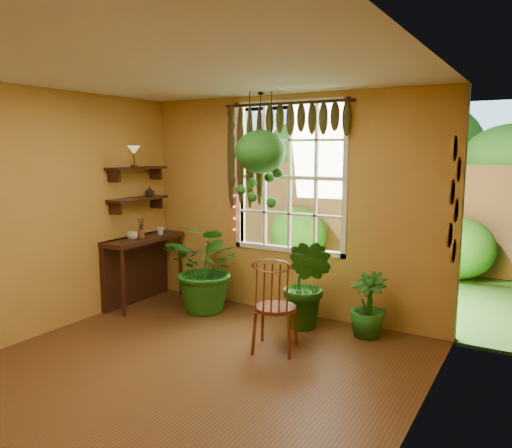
{
  "coord_description": "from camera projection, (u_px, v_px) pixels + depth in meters",
  "views": [
    {
      "loc": [
        2.76,
        -3.22,
        2.04
      ],
      "look_at": [
        0.18,
        1.15,
        1.28
      ],
      "focal_mm": 35.0,
      "sensor_mm": 36.0,
      "label": 1
    }
  ],
  "objects": [
    {
      "name": "floor",
      "position": [
        173.0,
        381.0,
        4.43
      ],
      "size": [
        4.5,
        4.5,
        0.0
      ],
      "primitive_type": "plane",
      "color": "brown",
      "rests_on": "ground"
    },
    {
      "name": "ceiling",
      "position": [
        164.0,
        67.0,
        4.03
      ],
      "size": [
        4.5,
        4.5,
        0.0
      ],
      "primitive_type": "plane",
      "rotation": [
        3.14,
        0.0,
        0.0
      ],
      "color": "silver",
      "rests_on": "wall_back"
    },
    {
      "name": "wall_back",
      "position": [
        288.0,
        206.0,
        6.15
      ],
      "size": [
        4.0,
        0.0,
        4.0
      ],
      "primitive_type": "plane",
      "rotation": [
        1.57,
        0.0,
        0.0
      ],
      "color": "#C78F43",
      "rests_on": "floor"
    },
    {
      "name": "wall_left",
      "position": [
        22.0,
        216.0,
        5.23
      ],
      "size": [
        0.0,
        4.5,
        4.5
      ],
      "primitive_type": "plane",
      "rotation": [
        1.57,
        0.0,
        1.57
      ],
      "color": "#C78F43",
      "rests_on": "floor"
    },
    {
      "name": "wall_right",
      "position": [
        408.0,
        257.0,
        3.22
      ],
      "size": [
        0.0,
        4.5,
        4.5
      ],
      "primitive_type": "plane",
      "rotation": [
        1.57,
        0.0,
        -1.57
      ],
      "color": "#C78F43",
      "rests_on": "floor"
    },
    {
      "name": "window",
      "position": [
        290.0,
        177.0,
        6.12
      ],
      "size": [
        1.52,
        0.1,
        1.86
      ],
      "color": "white",
      "rests_on": "wall_back"
    },
    {
      "name": "valance_vine",
      "position": [
        279.0,
        129.0,
        5.97
      ],
      "size": [
        1.7,
        0.12,
        1.1
      ],
      "color": "#35180E",
      "rests_on": "window"
    },
    {
      "name": "string_lights",
      "position": [
        234.0,
        172.0,
        6.42
      ],
      "size": [
        0.03,
        0.03,
        1.54
      ],
      "primitive_type": null,
      "color": "#FF2633",
      "rests_on": "window"
    },
    {
      "name": "wall_plates",
      "position": [
        453.0,
        202.0,
        4.73
      ],
      "size": [
        0.04,
        0.32,
        1.1
      ],
      "primitive_type": null,
      "color": "#F2ECC6",
      "rests_on": "wall_right"
    },
    {
      "name": "counter_ledge",
      "position": [
        138.0,
        262.0,
        6.67
      ],
      "size": [
        0.4,
        1.2,
        0.9
      ],
      "color": "#35180E",
      "rests_on": "floor"
    },
    {
      "name": "shelf_lower",
      "position": [
        138.0,
        199.0,
        6.53
      ],
      "size": [
        0.25,
        0.9,
        0.04
      ],
      "primitive_type": "cube",
      "color": "#35180E",
      "rests_on": "wall_left"
    },
    {
      "name": "shelf_upper",
      "position": [
        137.0,
        168.0,
        6.47
      ],
      "size": [
        0.25,
        0.9,
        0.04
      ],
      "primitive_type": "cube",
      "color": "#35180E",
      "rests_on": "wall_left"
    },
    {
      "name": "backyard",
      "position": [
        403.0,
        188.0,
        9.98
      ],
      "size": [
        14.0,
        10.0,
        12.0
      ],
      "color": "#295117",
      "rests_on": "ground"
    },
    {
      "name": "windsor_chair",
      "position": [
        275.0,
        320.0,
        5.05
      ],
      "size": [
        0.53,
        0.54,
        1.14
      ],
      "rotation": [
        0.0,
        0.0,
        0.28
      ],
      "color": "maroon",
      "rests_on": "floor"
    },
    {
      "name": "potted_plant_left",
      "position": [
        208.0,
        268.0,
        6.26
      ],
      "size": [
        1.03,
        0.89,
        1.14
      ],
      "primitive_type": "imported",
      "rotation": [
        0.0,
        0.0,
        0.0
      ],
      "color": "#1A4512",
      "rests_on": "floor"
    },
    {
      "name": "potted_plant_mid",
      "position": [
        307.0,
        284.0,
        5.65
      ],
      "size": [
        0.66,
        0.57,
        1.05
      ],
      "primitive_type": "imported",
      "rotation": [
        0.0,
        0.0,
        -0.19
      ],
      "color": "#1A4512",
      "rests_on": "floor"
    },
    {
      "name": "potted_plant_right",
      "position": [
        368.0,
        305.0,
        5.44
      ],
      "size": [
        0.44,
        0.44,
        0.71
      ],
      "primitive_type": "imported",
      "rotation": [
        0.0,
        0.0,
        -0.1
      ],
      "color": "#1A4512",
      "rests_on": "floor"
    },
    {
      "name": "hanging_basket",
      "position": [
        261.0,
        159.0,
        5.85
      ],
      "size": [
        0.6,
        0.6,
        1.35
      ],
      "color": "black",
      "rests_on": "ceiling"
    },
    {
      "name": "cup_a",
      "position": [
        132.0,
        236.0,
        6.35
      ],
      "size": [
        0.14,
        0.14,
        0.1
      ],
      "primitive_type": "imported",
      "rotation": [
        0.0,
        0.0,
        -0.08
      ],
      "color": "silver",
      "rests_on": "counter_ledge"
    },
    {
      "name": "cup_b",
      "position": [
        160.0,
        231.0,
        6.72
      ],
      "size": [
        0.14,
        0.14,
        0.1
      ],
      "primitive_type": "imported",
      "rotation": [
        0.0,
        0.0,
        -0.43
      ],
      "color": "beige",
      "rests_on": "counter_ledge"
    },
    {
      "name": "brush_jar",
      "position": [
        141.0,
        228.0,
        6.51
      ],
      "size": [
        0.09,
        0.09,
        0.33
      ],
      "color": "brown",
      "rests_on": "counter_ledge"
    },
    {
      "name": "shelf_vase",
      "position": [
        150.0,
        191.0,
        6.7
      ],
      "size": [
        0.15,
        0.15,
        0.13
      ],
      "primitive_type": "imported",
      "rotation": [
        0.0,
        0.0,
        -0.25
      ],
      "color": "#B2AD99",
      "rests_on": "shelf_lower"
    },
    {
      "name": "tiffany_lamp",
      "position": [
        134.0,
        151.0,
        6.37
      ],
      "size": [
        0.16,
        0.16,
        0.27
      ],
      "color": "#513017",
      "rests_on": "shelf_upper"
    }
  ]
}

